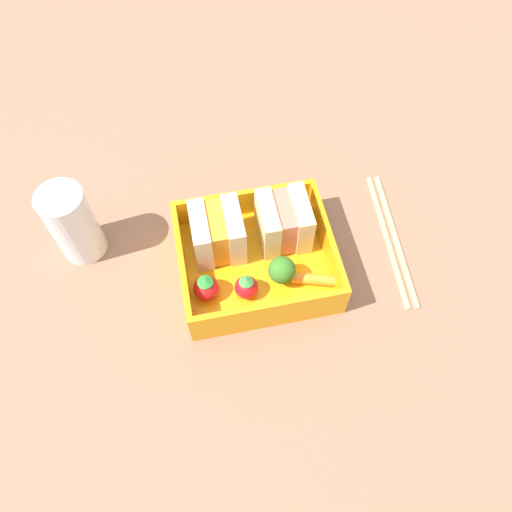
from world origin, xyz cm
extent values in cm
cube|color=#92624A|center=(0.00, 0.00, -1.00)|extent=(120.00, 120.00, 2.00)
cube|color=orange|center=(0.00, 0.00, 0.60)|extent=(16.64, 14.74, 1.20)
cube|color=orange|center=(0.00, 7.07, 3.16)|extent=(16.64, 0.60, 3.92)
cube|color=orange|center=(0.00, -7.07, 3.16)|extent=(16.64, 0.60, 3.92)
cube|color=orange|center=(-8.02, 0.00, 3.16)|extent=(0.60, 13.54, 3.92)
cube|color=orange|center=(8.02, 0.00, 3.16)|extent=(0.60, 13.54, 3.92)
cube|color=beige|center=(-5.53, 2.91, 4.10)|extent=(1.82, 5.82, 5.80)
cube|color=orange|center=(-3.71, 2.91, 4.10)|extent=(1.82, 5.36, 5.34)
cube|color=beige|center=(-1.89, 2.91, 4.10)|extent=(1.82, 5.82, 5.80)
cube|color=#DCBD85|center=(1.89, 2.91, 4.10)|extent=(1.82, 5.82, 5.80)
cube|color=#D87259|center=(3.71, 2.91, 4.10)|extent=(1.82, 5.36, 5.34)
cube|color=#DCBD85|center=(5.53, 2.91, 4.10)|extent=(1.82, 5.82, 5.80)
sphere|color=red|center=(-5.94, -2.73, 2.59)|extent=(2.79, 2.79, 2.79)
cone|color=green|center=(-5.94, -2.73, 4.29)|extent=(1.67, 1.67, 0.60)
sphere|color=red|center=(-1.74, -3.43, 2.48)|extent=(2.56, 2.56, 2.56)
cone|color=#418D3F|center=(-1.74, -3.43, 4.06)|extent=(1.53, 1.53, 0.60)
cylinder|color=#91BB5D|center=(2.25, -2.72, 1.86)|extent=(1.15, 1.15, 1.32)
sphere|color=#397223|center=(2.25, -2.72, 3.57)|extent=(2.99, 2.99, 2.99)
cylinder|color=orange|center=(5.92, -3.70, 1.81)|extent=(5.41, 2.75, 1.23)
cylinder|color=tan|center=(16.00, 0.66, 0.35)|extent=(2.12, 18.28, 0.70)
cylinder|color=tan|center=(17.03, 0.58, 0.35)|extent=(2.12, 18.28, 0.70)
cylinder|color=white|center=(-18.97, 6.70, 4.88)|extent=(5.02, 5.02, 9.76)
camera|label=1|loc=(-5.45, -26.78, 50.07)|focal=35.00mm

